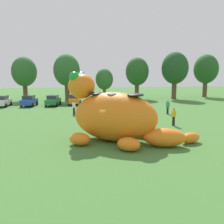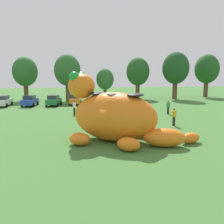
{
  "view_description": "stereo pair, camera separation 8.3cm",
  "coord_description": "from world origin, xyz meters",
  "px_view_note": "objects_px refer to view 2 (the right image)",
  "views": [
    {
      "loc": [
        -3.1,
        -16.53,
        4.77
      ],
      "look_at": [
        -0.03,
        0.99,
        2.0
      ],
      "focal_mm": 37.5,
      "sensor_mm": 36.0,
      "label": 1
    },
    {
      "loc": [
        -3.02,
        -16.55,
        4.77
      ],
      "look_at": [
        -0.03,
        0.99,
        2.0
      ],
      "focal_mm": 37.5,
      "sensor_mm": 36.0,
      "label": 2
    }
  ],
  "objects_px": {
    "giant_inflatable_creature": "(115,116)",
    "spectator_wandering": "(136,118)",
    "car_silver": "(120,99)",
    "car_blue": "(30,101)",
    "spectator_far_side": "(174,117)",
    "spectator_mid_field": "(74,108)",
    "car_white": "(3,101)",
    "spectator_by_cars": "(168,107)",
    "car_yellow": "(98,100)",
    "spectator_near_inflatable": "(117,102)",
    "car_orange": "(75,99)",
    "car_green": "(54,100)"
  },
  "relations": [
    {
      "from": "spectator_mid_field",
      "to": "spectator_far_side",
      "type": "xyz_separation_m",
      "value": [
        9.37,
        -8.13,
        0.0
      ]
    },
    {
      "from": "spectator_wandering",
      "to": "car_orange",
      "type": "bearing_deg",
      "value": 106.73
    },
    {
      "from": "spectator_mid_field",
      "to": "spectator_by_cars",
      "type": "height_order",
      "value": "same"
    },
    {
      "from": "car_green",
      "to": "spectator_near_inflatable",
      "type": "relative_size",
      "value": 2.53
    },
    {
      "from": "car_orange",
      "to": "car_silver",
      "type": "distance_m",
      "value": 7.41
    },
    {
      "from": "car_orange",
      "to": "spectator_far_side",
      "type": "xyz_separation_m",
      "value": [
        9.1,
        -18.43,
        -0.01
      ]
    },
    {
      "from": "car_white",
      "to": "spectator_by_cars",
      "type": "bearing_deg",
      "value": -26.61
    },
    {
      "from": "spectator_wandering",
      "to": "spectator_near_inflatable",
      "type": "bearing_deg",
      "value": 87.2
    },
    {
      "from": "car_orange",
      "to": "car_blue",
      "type": "bearing_deg",
      "value": -173.92
    },
    {
      "from": "giant_inflatable_creature",
      "to": "spectator_far_side",
      "type": "height_order",
      "value": "giant_inflatable_creature"
    },
    {
      "from": "car_silver",
      "to": "car_blue",
      "type": "bearing_deg",
      "value": -180.0
    },
    {
      "from": "car_green",
      "to": "giant_inflatable_creature",
      "type": "bearing_deg",
      "value": -74.66
    },
    {
      "from": "car_blue",
      "to": "spectator_near_inflatable",
      "type": "bearing_deg",
      "value": -16.27
    },
    {
      "from": "spectator_by_cars",
      "to": "car_silver",
      "type": "bearing_deg",
      "value": 109.41
    },
    {
      "from": "giant_inflatable_creature",
      "to": "car_yellow",
      "type": "bearing_deg",
      "value": 87.07
    },
    {
      "from": "spectator_wandering",
      "to": "spectator_by_cars",
      "type": "bearing_deg",
      "value": 46.92
    },
    {
      "from": "spectator_near_inflatable",
      "to": "spectator_by_cars",
      "type": "xyz_separation_m",
      "value": [
        5.18,
        -7.27,
        0.0
      ]
    },
    {
      "from": "car_green",
      "to": "spectator_near_inflatable",
      "type": "distance_m",
      "value": 10.24
    },
    {
      "from": "spectator_mid_field",
      "to": "car_green",
      "type": "bearing_deg",
      "value": 108.59
    },
    {
      "from": "spectator_near_inflatable",
      "to": "spectator_far_side",
      "type": "bearing_deg",
      "value": -77.8
    },
    {
      "from": "spectator_by_cars",
      "to": "giant_inflatable_creature",
      "type": "bearing_deg",
      "value": -129.17
    },
    {
      "from": "giant_inflatable_creature",
      "to": "car_silver",
      "type": "height_order",
      "value": "giant_inflatable_creature"
    },
    {
      "from": "car_green",
      "to": "spectator_mid_field",
      "type": "xyz_separation_m",
      "value": [
        3.16,
        -9.4,
        -0.01
      ]
    },
    {
      "from": "car_yellow",
      "to": "car_silver",
      "type": "bearing_deg",
      "value": 0.38
    },
    {
      "from": "giant_inflatable_creature",
      "to": "car_white",
      "type": "bearing_deg",
      "value": 121.85
    },
    {
      "from": "car_silver",
      "to": "spectator_wandering",
      "type": "height_order",
      "value": "car_silver"
    },
    {
      "from": "car_blue",
      "to": "spectator_mid_field",
      "type": "relative_size",
      "value": 2.5
    },
    {
      "from": "giant_inflatable_creature",
      "to": "car_orange",
      "type": "height_order",
      "value": "giant_inflatable_creature"
    },
    {
      "from": "giant_inflatable_creature",
      "to": "spectator_wandering",
      "type": "distance_m",
      "value": 5.46
    },
    {
      "from": "car_blue",
      "to": "spectator_wandering",
      "type": "bearing_deg",
      "value": -54.11
    },
    {
      "from": "car_white",
      "to": "spectator_near_inflatable",
      "type": "relative_size",
      "value": 2.44
    },
    {
      "from": "car_white",
      "to": "car_silver",
      "type": "relative_size",
      "value": 0.98
    },
    {
      "from": "car_silver",
      "to": "spectator_by_cars",
      "type": "xyz_separation_m",
      "value": [
        3.92,
        -11.13,
        -0.01
      ]
    },
    {
      "from": "spectator_near_inflatable",
      "to": "spectator_wandering",
      "type": "relative_size",
      "value": 1.0
    },
    {
      "from": "car_green",
      "to": "car_yellow",
      "type": "height_order",
      "value": "same"
    },
    {
      "from": "car_yellow",
      "to": "spectator_mid_field",
      "type": "height_order",
      "value": "car_yellow"
    },
    {
      "from": "car_yellow",
      "to": "car_silver",
      "type": "relative_size",
      "value": 0.99
    },
    {
      "from": "spectator_near_inflatable",
      "to": "giant_inflatable_creature",
      "type": "bearing_deg",
      "value": -101.23
    },
    {
      "from": "car_silver",
      "to": "spectator_near_inflatable",
      "type": "xyz_separation_m",
      "value": [
        -1.26,
        -3.86,
        -0.01
      ]
    },
    {
      "from": "car_blue",
      "to": "spectator_far_side",
      "type": "distance_m",
      "value": 23.99
    },
    {
      "from": "car_white",
      "to": "car_silver",
      "type": "xyz_separation_m",
      "value": [
        18.49,
        -0.1,
        0.0
      ]
    },
    {
      "from": "car_yellow",
      "to": "spectator_mid_field",
      "type": "bearing_deg",
      "value": -112.38
    },
    {
      "from": "car_green",
      "to": "spectator_mid_field",
      "type": "relative_size",
      "value": 2.53
    },
    {
      "from": "car_blue",
      "to": "car_green",
      "type": "relative_size",
      "value": 0.99
    },
    {
      "from": "giant_inflatable_creature",
      "to": "car_green",
      "type": "relative_size",
      "value": 2.27
    },
    {
      "from": "car_silver",
      "to": "car_white",
      "type": "bearing_deg",
      "value": 179.7
    },
    {
      "from": "spectator_by_cars",
      "to": "spectator_far_side",
      "type": "relative_size",
      "value": 1.0
    },
    {
      "from": "giant_inflatable_creature",
      "to": "spectator_far_side",
      "type": "relative_size",
      "value": 5.73
    },
    {
      "from": "spectator_mid_field",
      "to": "car_white",
      "type": "bearing_deg",
      "value": 138.38
    },
    {
      "from": "car_green",
      "to": "spectator_far_side",
      "type": "relative_size",
      "value": 2.53
    }
  ]
}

